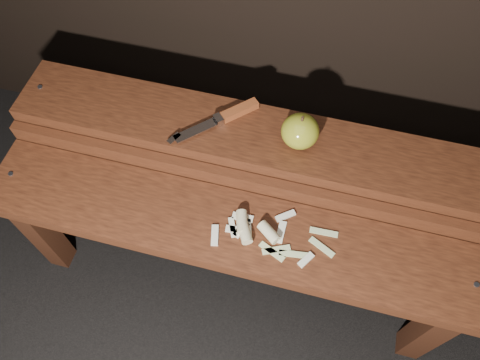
% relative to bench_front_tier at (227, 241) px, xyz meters
% --- Properties ---
extents(ground, '(60.00, 60.00, 0.00)m').
position_rel_bench_front_tier_xyz_m(ground, '(0.00, 0.06, -0.35)').
color(ground, black).
extents(bench_front_tier, '(1.20, 0.20, 0.42)m').
position_rel_bench_front_tier_xyz_m(bench_front_tier, '(0.00, 0.00, 0.00)').
color(bench_front_tier, '#34180D').
rests_on(bench_front_tier, ground).
extents(bench_rear_tier, '(1.20, 0.21, 0.50)m').
position_rel_bench_front_tier_xyz_m(bench_rear_tier, '(0.00, 0.23, 0.06)').
color(bench_rear_tier, '#34180D').
rests_on(bench_rear_tier, ground).
extents(apple, '(0.09, 0.09, 0.09)m').
position_rel_bench_front_tier_xyz_m(apple, '(0.11, 0.23, 0.19)').
color(apple, olive).
rests_on(apple, bench_rear_tier).
extents(knife, '(0.19, 0.18, 0.02)m').
position_rel_bench_front_tier_xyz_m(knife, '(-0.07, 0.26, 0.16)').
color(knife, brown).
rests_on(knife, bench_rear_tier).
extents(apple_scraps, '(0.29, 0.14, 0.03)m').
position_rel_bench_front_tier_xyz_m(apple_scraps, '(0.07, 0.01, 0.08)').
color(apple_scraps, beige).
rests_on(apple_scraps, bench_front_tier).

